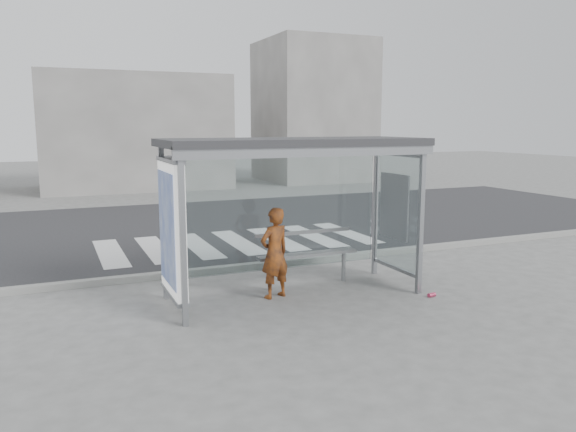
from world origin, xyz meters
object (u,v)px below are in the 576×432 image
at_px(bus_shelter, 271,178).
at_px(bench, 307,254).
at_px(person, 275,253).
at_px(soda_can, 432,295).

height_order(bus_shelter, bench, bus_shelter).
distance_m(bus_shelter, person, 1.23).
distance_m(person, bench, 0.94).
distance_m(bench, soda_can, 2.24).
height_order(bus_shelter, person, bus_shelter).
height_order(bench, soda_can, bench).
xyz_separation_m(person, bench, (0.80, 0.45, -0.19)).
bearing_deg(bench, bus_shelter, -152.70).
relative_size(bus_shelter, person, 2.82).
bearing_deg(person, bench, -167.61).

